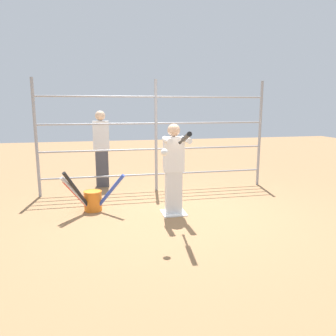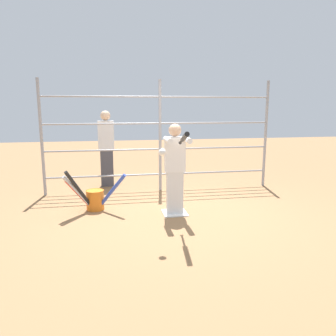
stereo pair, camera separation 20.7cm
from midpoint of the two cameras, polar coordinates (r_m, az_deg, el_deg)
The scene contains 8 objects.
ground_plane at distance 5.63m, azimuth -0.10°, elevation -7.90°, with size 24.00×24.00×0.00m, color olive.
home_plate at distance 5.62m, azimuth -0.10°, elevation -7.81°, with size 0.40×0.40×0.02m.
fence_backstop at distance 6.93m, azimuth -2.96°, elevation 5.54°, with size 4.83×0.06×2.34m.
batter at distance 5.40m, azimuth -0.07°, elevation 0.30°, with size 0.39×0.52×1.52m.
baseball_bat_swinging at distance 4.46m, azimuth 1.72°, elevation 5.29°, with size 0.14×0.84×0.26m.
softball_in_flight at distance 4.25m, azimuth -2.03°, elevation 2.74°, with size 0.10×0.10×0.10m.
bat_bucket at distance 5.83m, azimuth -14.25°, elevation -5.23°, with size 1.05×0.57×0.79m.
bystander_behind_fence at distance 7.44m, azimuth -12.31°, elevation 3.46°, with size 0.35×0.22×1.70m.
Camera 1 is at (1.24, 5.18, 1.81)m, focal length 35.00 mm.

